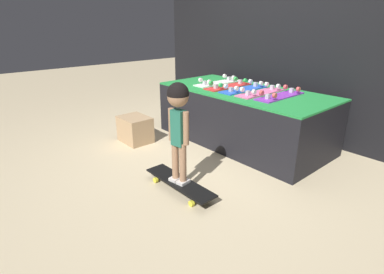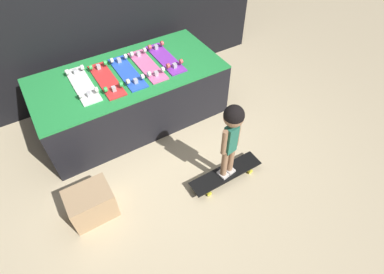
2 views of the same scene
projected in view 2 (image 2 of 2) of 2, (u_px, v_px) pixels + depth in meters
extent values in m
plane|color=beige|center=(158.00, 148.00, 3.42)|extent=(16.00, 16.00, 0.00)
cube|color=black|center=(132.00, 97.00, 3.54)|extent=(2.10, 1.01, 0.64)
cube|color=#23893D|center=(127.00, 73.00, 3.30)|extent=(2.10, 1.01, 0.02)
cube|color=white|center=(83.00, 85.00, 3.13)|extent=(0.19, 0.69, 0.01)
cube|color=#B7B7BC|center=(75.00, 71.00, 3.23)|extent=(0.04, 0.04, 0.05)
cylinder|color=white|center=(82.00, 67.00, 3.24)|extent=(0.03, 0.05, 0.05)
cylinder|color=white|center=(67.00, 72.00, 3.19)|extent=(0.03, 0.05, 0.05)
cube|color=#B7B7BC|center=(89.00, 94.00, 2.97)|extent=(0.04, 0.04, 0.05)
cylinder|color=white|center=(96.00, 90.00, 2.98)|extent=(0.03, 0.05, 0.05)
cylinder|color=white|center=(80.00, 95.00, 2.92)|extent=(0.03, 0.05, 0.05)
cube|color=red|center=(106.00, 80.00, 3.19)|extent=(0.19, 0.69, 0.01)
cube|color=#B7B7BC|center=(98.00, 67.00, 3.29)|extent=(0.04, 0.04, 0.05)
cylinder|color=green|center=(105.00, 63.00, 3.30)|extent=(0.03, 0.05, 0.05)
cylinder|color=green|center=(91.00, 67.00, 3.25)|extent=(0.03, 0.05, 0.05)
cube|color=#B7B7BC|center=(114.00, 89.00, 3.03)|extent=(0.04, 0.04, 0.05)
cylinder|color=green|center=(121.00, 84.00, 3.04)|extent=(0.03, 0.05, 0.05)
cylinder|color=green|center=(106.00, 89.00, 2.98)|extent=(0.03, 0.05, 0.05)
cube|color=blue|center=(127.00, 73.00, 3.28)|extent=(0.19, 0.69, 0.01)
cube|color=#B7B7BC|center=(119.00, 60.00, 3.38)|extent=(0.04, 0.04, 0.05)
cylinder|color=white|center=(125.00, 56.00, 3.39)|extent=(0.03, 0.05, 0.05)
cylinder|color=white|center=(112.00, 60.00, 3.33)|extent=(0.03, 0.05, 0.05)
cube|color=#B7B7BC|center=(136.00, 81.00, 3.12)|extent=(0.04, 0.04, 0.05)
cylinder|color=white|center=(142.00, 77.00, 3.13)|extent=(0.03, 0.05, 0.05)
cylinder|color=white|center=(128.00, 81.00, 3.07)|extent=(0.03, 0.05, 0.05)
cube|color=pink|center=(147.00, 66.00, 3.36)|extent=(0.19, 0.69, 0.01)
cube|color=#B7B7BC|center=(138.00, 54.00, 3.47)|extent=(0.04, 0.04, 0.05)
cylinder|color=white|center=(145.00, 50.00, 3.48)|extent=(0.03, 0.05, 0.05)
cylinder|color=white|center=(132.00, 54.00, 3.42)|extent=(0.03, 0.05, 0.05)
cube|color=#B7B7BC|center=(156.00, 74.00, 3.21)|extent=(0.04, 0.04, 0.05)
cylinder|color=white|center=(163.00, 69.00, 3.22)|extent=(0.03, 0.05, 0.05)
cylinder|color=white|center=(149.00, 74.00, 3.16)|extent=(0.03, 0.05, 0.05)
cube|color=purple|center=(165.00, 58.00, 3.47)|extent=(0.19, 0.69, 0.01)
cube|color=#B7B7BC|center=(156.00, 47.00, 3.57)|extent=(0.04, 0.04, 0.05)
cylinder|color=#D84C4C|center=(162.00, 43.00, 3.58)|extent=(0.03, 0.05, 0.05)
cylinder|color=#D84C4C|center=(150.00, 47.00, 3.53)|extent=(0.03, 0.05, 0.05)
cube|color=#B7B7BC|center=(175.00, 66.00, 3.31)|extent=(0.04, 0.04, 0.05)
cylinder|color=#D84C4C|center=(181.00, 61.00, 3.32)|extent=(0.03, 0.05, 0.05)
cylinder|color=#D84C4C|center=(168.00, 66.00, 3.26)|extent=(0.03, 0.05, 0.05)
cube|color=black|center=(226.00, 173.00, 3.08)|extent=(0.79, 0.19, 0.01)
cube|color=#B7B7BC|center=(245.00, 164.00, 3.20)|extent=(0.04, 0.04, 0.05)
cylinder|color=yellow|center=(240.00, 161.00, 3.26)|extent=(0.05, 0.03, 0.05)
cylinder|color=yellow|center=(250.00, 171.00, 3.17)|extent=(0.05, 0.03, 0.05)
cube|color=#B7B7BC|center=(205.00, 186.00, 3.01)|extent=(0.04, 0.04, 0.05)
cylinder|color=yellow|center=(200.00, 182.00, 3.08)|extent=(0.05, 0.03, 0.05)
cylinder|color=yellow|center=(209.00, 193.00, 2.98)|extent=(0.05, 0.03, 0.05)
cube|color=silver|center=(229.00, 170.00, 3.08)|extent=(0.10, 0.12, 0.03)
cylinder|color=#997051|center=(231.00, 158.00, 2.94)|extent=(0.06, 0.06, 0.36)
cube|color=silver|center=(223.00, 174.00, 3.04)|extent=(0.10, 0.12, 0.03)
cylinder|color=#997051|center=(224.00, 163.00, 2.90)|extent=(0.06, 0.06, 0.36)
cube|color=#236651|center=(231.00, 139.00, 2.70)|extent=(0.13, 0.10, 0.31)
cylinder|color=#997051|center=(237.00, 134.00, 2.73)|extent=(0.05, 0.05, 0.29)
cylinder|color=#997051|center=(224.00, 143.00, 2.65)|extent=(0.05, 0.05, 0.29)
sphere|color=#997051|center=(234.00, 117.00, 2.50)|extent=(0.18, 0.18, 0.18)
sphere|color=black|center=(234.00, 115.00, 2.48)|extent=(0.18, 0.18, 0.18)
cube|color=tan|center=(91.00, 204.00, 2.75)|extent=(0.40, 0.31, 0.32)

